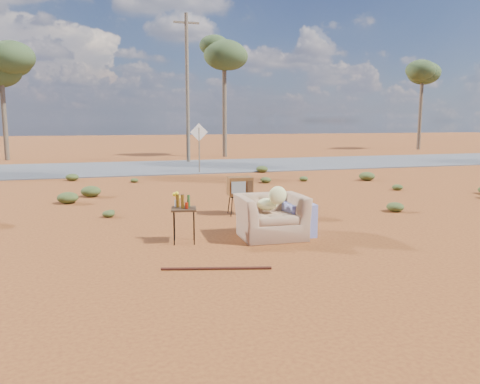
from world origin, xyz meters
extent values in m
plane|color=brown|center=(0.00, 0.00, 0.00)|extent=(140.00, 140.00, 0.00)
cube|color=#565659|center=(0.00, 15.00, 0.02)|extent=(140.00, 7.00, 0.04)
imported|color=#9B7454|center=(0.54, 0.21, 0.57)|extent=(1.33, 0.89, 1.13)
ellipsoid|color=#D9D785|center=(0.48, 0.27, 0.66)|extent=(0.41, 0.41, 0.24)
ellipsoid|color=#D9D785|center=(0.59, -0.01, 0.87)|extent=(0.36, 0.18, 0.36)
cube|color=navy|center=(1.14, 0.31, 0.33)|extent=(0.57, 0.86, 0.66)
cube|color=black|center=(0.59, 2.56, 0.47)|extent=(0.55, 0.44, 0.03)
cylinder|color=black|center=(0.34, 2.40, 0.24)|extent=(0.03, 0.03, 0.47)
cylinder|color=black|center=(0.81, 2.36, 0.24)|extent=(0.03, 0.03, 0.47)
cylinder|color=black|center=(0.37, 2.77, 0.24)|extent=(0.03, 0.03, 0.47)
cylinder|color=black|center=(0.84, 2.73, 0.24)|extent=(0.03, 0.03, 0.47)
cube|color=brown|center=(0.59, 2.56, 0.71)|extent=(0.62, 0.50, 0.45)
cube|color=gray|center=(0.49, 2.33, 0.71)|extent=(0.35, 0.05, 0.28)
cube|color=#472D19|center=(0.77, 2.31, 0.71)|extent=(0.13, 0.03, 0.32)
cube|color=#3C2515|center=(-1.19, 0.28, 0.65)|extent=(0.54, 0.54, 0.04)
cylinder|color=black|center=(-1.40, 0.13, 0.33)|extent=(0.02, 0.02, 0.65)
cylinder|color=black|center=(-1.03, 0.07, 0.33)|extent=(0.02, 0.02, 0.65)
cylinder|color=black|center=(-1.34, 0.50, 0.33)|extent=(0.02, 0.02, 0.65)
cylinder|color=black|center=(-0.97, 0.44, 0.33)|extent=(0.02, 0.02, 0.65)
cylinder|color=#50330D|center=(-1.29, 0.35, 0.79)|extent=(0.07, 0.07, 0.24)
cylinder|color=#50330D|center=(-1.22, 0.21, 0.80)|extent=(0.06, 0.06, 0.26)
cylinder|color=#294F22|center=(-1.08, 0.36, 0.78)|extent=(0.06, 0.06, 0.22)
cylinder|color=#AA220D|center=(-1.15, 0.18, 0.73)|extent=(0.06, 0.06, 0.12)
cylinder|color=silver|center=(-1.30, 0.45, 0.73)|extent=(0.07, 0.07, 0.13)
ellipsoid|color=yellow|center=(-1.30, 0.45, 0.89)|extent=(0.15, 0.15, 0.11)
cylinder|color=#461B12|center=(-0.99, -1.50, 0.02)|extent=(1.68, 0.47, 0.05)
cylinder|color=brown|center=(1.50, 12.00, 1.00)|extent=(0.06, 0.06, 2.00)
cube|color=silver|center=(1.50, 12.00, 1.80)|extent=(0.78, 0.04, 0.78)
cylinder|color=brown|center=(-8.00, 22.00, 3.00)|extent=(0.28, 0.28, 6.00)
ellipsoid|color=#384C27|center=(-8.00, 22.00, 5.50)|extent=(3.20, 3.20, 2.20)
cylinder|color=brown|center=(5.00, 21.00, 3.50)|extent=(0.28, 0.28, 7.00)
ellipsoid|color=#384C27|center=(5.00, 21.00, 6.50)|extent=(3.20, 3.20, 2.20)
cylinder|color=brown|center=(22.00, 24.00, 3.25)|extent=(0.28, 0.28, 6.50)
ellipsoid|color=#384C27|center=(22.00, 24.00, 6.00)|extent=(3.20, 3.20, 2.20)
cylinder|color=brown|center=(2.00, 17.50, 4.00)|extent=(0.20, 0.20, 8.00)
cube|color=brown|center=(2.00, 17.50, 7.50)|extent=(1.40, 0.10, 0.10)
ellipsoid|color=#465625|center=(4.50, 1.80, 0.12)|extent=(0.44, 0.44, 0.24)
ellipsoid|color=#465625|center=(-3.00, 6.50, 0.17)|extent=(0.60, 0.60, 0.33)
ellipsoid|color=#465625|center=(6.80, 5.00, 0.10)|extent=(0.36, 0.36, 0.20)
ellipsoid|color=#465625|center=(3.20, 8.00, 0.11)|extent=(0.40, 0.40, 0.22)
ellipsoid|color=#465625|center=(-1.50, 9.50, 0.08)|extent=(0.30, 0.30, 0.17)
camera|label=1|loc=(-2.62, -8.32, 2.30)|focal=35.00mm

